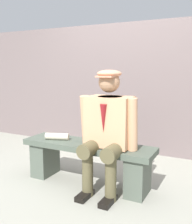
{
  "coord_description": "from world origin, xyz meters",
  "views": [
    {
      "loc": [
        -1.32,
        2.41,
        1.25
      ],
      "look_at": [
        -0.11,
        0.0,
        0.81
      ],
      "focal_mm": 41.98,
      "sensor_mm": 36.0,
      "label": 1
    }
  ],
  "objects": [
    {
      "name": "bench",
      "position": [
        0.0,
        0.0,
        0.29
      ],
      "size": [
        1.47,
        0.39,
        0.46
      ],
      "color": "#4B564A",
      "rests_on": "ground"
    },
    {
      "name": "rolled_magazine",
      "position": [
        0.38,
        0.03,
        0.5
      ],
      "size": [
        0.28,
        0.15,
        0.08
      ],
      "primitive_type": "cylinder",
      "rotation": [
        0.0,
        1.57,
        0.32
      ],
      "color": "beige",
      "rests_on": "bench"
    },
    {
      "name": "seated_man",
      "position": [
        -0.26,
        0.05,
        0.69
      ],
      "size": [
        0.63,
        0.58,
        1.25
      ],
      "color": "tan",
      "rests_on": "ground"
    },
    {
      "name": "ground_plane",
      "position": [
        0.0,
        0.0,
        0.0
      ],
      "size": [
        30.0,
        30.0,
        0.0
      ],
      "primitive_type": "plane",
      "color": "gray"
    },
    {
      "name": "stadium_wall",
      "position": [
        0.0,
        -1.44,
        0.97
      ],
      "size": [
        12.0,
        0.24,
        1.93
      ],
      "primitive_type": "cube",
      "color": "#6D5F5E",
      "rests_on": "ground"
    }
  ]
}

